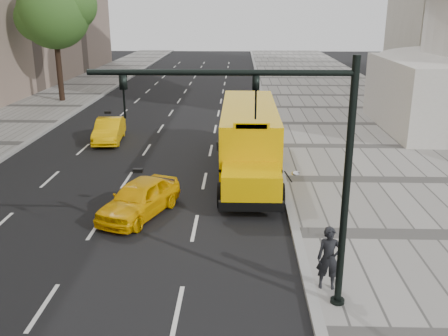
{
  "coord_description": "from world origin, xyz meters",
  "views": [
    {
      "loc": [
        4.03,
        -21.01,
        7.38
      ],
      "look_at": [
        3.5,
        -4.0,
        1.9
      ],
      "focal_mm": 40.0,
      "sensor_mm": 36.0,
      "label": 1
    }
  ],
  "objects_px": {
    "pedestrian": "(329,258)",
    "school_bus": "(249,133)",
    "tree_c": "(55,12)",
    "taxi_far": "(109,130)",
    "traffic_signal": "(288,155)",
    "taxi_near": "(139,198)"
  },
  "relations": [
    {
      "from": "pedestrian",
      "to": "school_bus",
      "type": "bearing_deg",
      "value": 104.78
    },
    {
      "from": "tree_c",
      "to": "taxi_far",
      "type": "height_order",
      "value": "tree_c"
    },
    {
      "from": "tree_c",
      "to": "pedestrian",
      "type": "xyz_separation_m",
      "value": [
        16.85,
        -28.2,
        -6.02
      ]
    },
    {
      "from": "traffic_signal",
      "to": "taxi_near",
      "type": "bearing_deg",
      "value": 129.71
    },
    {
      "from": "taxi_far",
      "to": "taxi_near",
      "type": "bearing_deg",
      "value": -75.79
    },
    {
      "from": "taxi_near",
      "to": "taxi_far",
      "type": "relative_size",
      "value": 1.0
    },
    {
      "from": "school_bus",
      "to": "taxi_near",
      "type": "relative_size",
      "value": 2.89
    },
    {
      "from": "taxi_far",
      "to": "pedestrian",
      "type": "bearing_deg",
      "value": -63.33
    },
    {
      "from": "tree_c",
      "to": "school_bus",
      "type": "distance_m",
      "value": 23.47
    },
    {
      "from": "tree_c",
      "to": "taxi_far",
      "type": "relative_size",
      "value": 2.43
    },
    {
      "from": "school_bus",
      "to": "traffic_signal",
      "type": "relative_size",
      "value": 1.81
    },
    {
      "from": "tree_c",
      "to": "taxi_far",
      "type": "bearing_deg",
      "value": -60.87
    },
    {
      "from": "pedestrian",
      "to": "taxi_far",
      "type": "bearing_deg",
      "value": 126.75
    },
    {
      "from": "school_bus",
      "to": "taxi_near",
      "type": "bearing_deg",
      "value": -125.54
    },
    {
      "from": "school_bus",
      "to": "pedestrian",
      "type": "distance_m",
      "value": 11.05
    },
    {
      "from": "taxi_near",
      "to": "taxi_far",
      "type": "bearing_deg",
      "value": 131.05
    },
    {
      "from": "tree_c",
      "to": "pedestrian",
      "type": "relative_size",
      "value": 5.57
    },
    {
      "from": "school_bus",
      "to": "traffic_signal",
      "type": "distance_m",
      "value": 11.83
    },
    {
      "from": "taxi_near",
      "to": "taxi_far",
      "type": "distance_m",
      "value": 11.34
    },
    {
      "from": "pedestrian",
      "to": "tree_c",
      "type": "bearing_deg",
      "value": 125.43
    },
    {
      "from": "taxi_near",
      "to": "school_bus",
      "type": "bearing_deg",
      "value": 75.8
    },
    {
      "from": "school_bus",
      "to": "taxi_far",
      "type": "relative_size",
      "value": 2.87
    }
  ]
}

